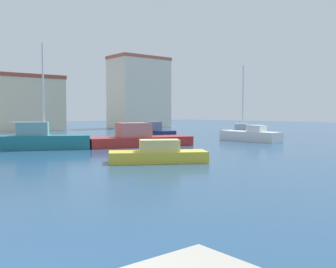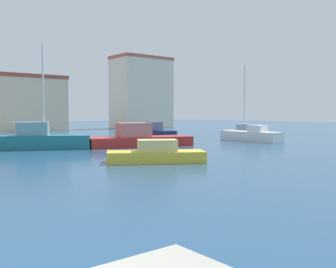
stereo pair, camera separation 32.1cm
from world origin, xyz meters
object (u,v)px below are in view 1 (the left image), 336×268
motorboat_yellow_mid_harbor (158,154)px  motorboat_white_center_channel (251,136)px  sailboat_teal_outer_mooring (42,140)px  motorboat_red_distant_north (138,139)px  sailboat_grey_distant_east (242,131)px  motorboat_navy_far_left (151,133)px

motorboat_yellow_mid_harbor → motorboat_white_center_channel: 16.50m
sailboat_teal_outer_mooring → motorboat_red_distant_north: (6.56, -2.12, -0.09)m
sailboat_teal_outer_mooring → sailboat_grey_distant_east: bearing=5.8°
motorboat_yellow_mid_harbor → sailboat_grey_distant_east: size_ratio=0.65×
motorboat_yellow_mid_harbor → motorboat_white_center_channel: (15.26, 6.26, 0.09)m
sailboat_teal_outer_mooring → motorboat_yellow_mid_harbor: 10.71m
motorboat_navy_far_left → sailboat_teal_outer_mooring: bearing=-162.5°
motorboat_red_distant_north → sailboat_grey_distant_east: bearing=14.6°
motorboat_red_distant_north → motorboat_white_center_channel: bearing=-11.5°
motorboat_yellow_mid_harbor → sailboat_grey_distant_east: bearing=30.3°
motorboat_white_center_channel → sailboat_teal_outer_mooring: bearing=166.0°
sailboat_teal_outer_mooring → motorboat_yellow_mid_harbor: size_ratio=1.42×
sailboat_teal_outer_mooring → motorboat_yellow_mid_harbor: bearing=-79.7°
motorboat_white_center_channel → sailboat_grey_distant_east: bearing=44.2°
sailboat_teal_outer_mooring → motorboat_white_center_channel: (17.18, -4.28, -0.17)m
sailboat_teal_outer_mooring → motorboat_navy_far_left: (12.30, 3.89, -0.14)m
motorboat_yellow_mid_harbor → sailboat_teal_outer_mooring: bearing=100.3°
motorboat_white_center_channel → motorboat_yellow_mid_harbor: bearing=-157.7°
sailboat_grey_distant_east → sailboat_teal_outer_mooring: bearing=-174.2°
motorboat_navy_far_left → motorboat_white_center_channel: motorboat_navy_far_left is taller
motorboat_red_distant_north → motorboat_navy_far_left: 8.32m
motorboat_yellow_mid_harbor → motorboat_navy_far_left: 17.78m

